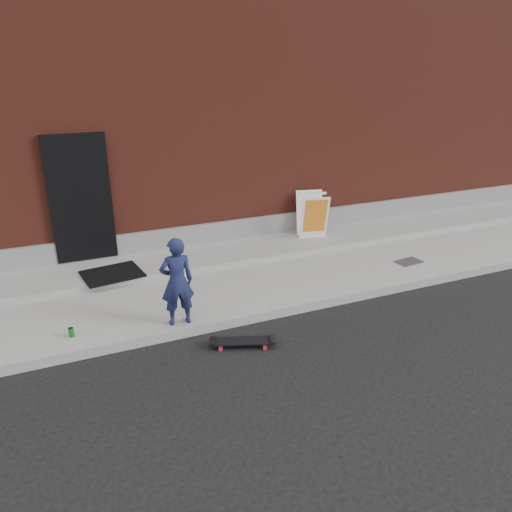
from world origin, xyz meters
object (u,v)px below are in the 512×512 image
skateboard (243,341)px  soda_can (71,332)px  pizza_sign (312,215)px  child (177,282)px

skateboard → soda_can: 2.34m
skateboard → soda_can: bearing=156.4°
pizza_sign → soda_can: (-4.90, -2.10, -0.50)m
pizza_sign → soda_can: 5.35m
child → pizza_sign: bearing=-144.3°
child → skateboard: 1.23m
skateboard → pizza_sign: size_ratio=0.97×
skateboard → pizza_sign: pizza_sign is taller
child → soda_can: bearing=-6.0°
pizza_sign → child: bearing=-146.3°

